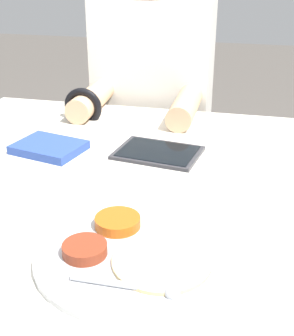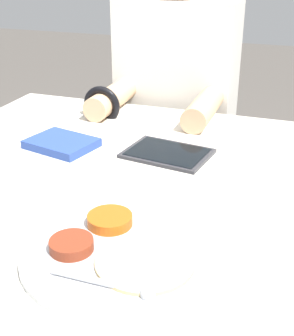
{
  "view_description": "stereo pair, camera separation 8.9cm",
  "coord_description": "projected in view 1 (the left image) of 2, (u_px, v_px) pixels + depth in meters",
  "views": [
    {
      "loc": [
        0.3,
        -0.79,
        1.22
      ],
      "look_at": [
        0.11,
        -0.0,
        0.84
      ],
      "focal_mm": 50.0,
      "sensor_mm": 36.0,
      "label": 1
    },
    {
      "loc": [
        0.38,
        -0.76,
        1.22
      ],
      "look_at": [
        0.11,
        -0.0,
        0.84
      ],
      "focal_mm": 50.0,
      "sensor_mm": 36.0,
      "label": 2
    }
  ],
  "objects": [
    {
      "name": "person_diner",
      "position": [
        152.0,
        143.0,
        1.62
      ],
      "size": [
        0.38,
        0.45,
        1.27
      ],
      "color": "black",
      "rests_on": "ground_plane"
    },
    {
      "name": "tablet_device",
      "position": [
        158.0,
        153.0,
        1.1
      ],
      "size": [
        0.21,
        0.17,
        0.01
      ],
      "color": "#28282D",
      "rests_on": "dining_table"
    },
    {
      "name": "thali_tray",
      "position": [
        130.0,
        253.0,
        0.73
      ],
      "size": [
        0.3,
        0.3,
        0.03
      ],
      "color": "#B7BABF",
      "rests_on": "dining_table"
    },
    {
      "name": "dining_table",
      "position": [
        101.0,
        334.0,
        1.11
      ],
      "size": [
        0.98,
        1.08,
        0.78
      ],
      "color": "beige",
      "rests_on": "ground_plane"
    },
    {
      "name": "red_notebook",
      "position": [
        49.0,
        148.0,
        1.11
      ],
      "size": [
        0.18,
        0.15,
        0.02
      ],
      "color": "silver",
      "rests_on": "dining_table"
    }
  ]
}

